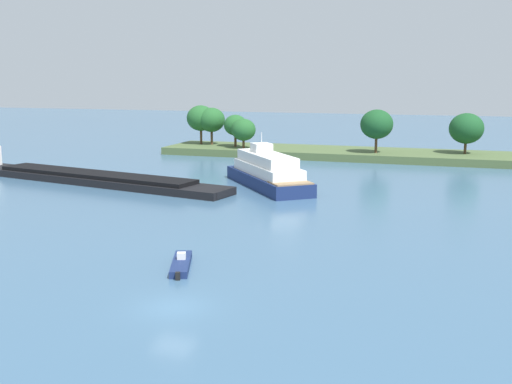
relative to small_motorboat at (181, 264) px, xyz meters
The scene contains 5 objects.
ground_plane 7.91m from the small_motorboat, 68.83° to the right, with size 400.00×400.00×0.00m, color #3D607F.
treeline_island 65.66m from the small_motorboat, 90.93° to the left, with size 67.39×12.94×8.45m.
small_motorboat is the anchor object (origin of this frame).
cargo_barge 41.33m from the small_motorboat, 133.55° to the left, with size 43.44×13.41×5.52m.
white_riverboat 34.12m from the small_motorboat, 96.18° to the left, with size 14.97×17.09×6.69m.
Camera 1 is at (15.48, -31.76, 13.63)m, focal length 43.16 mm.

